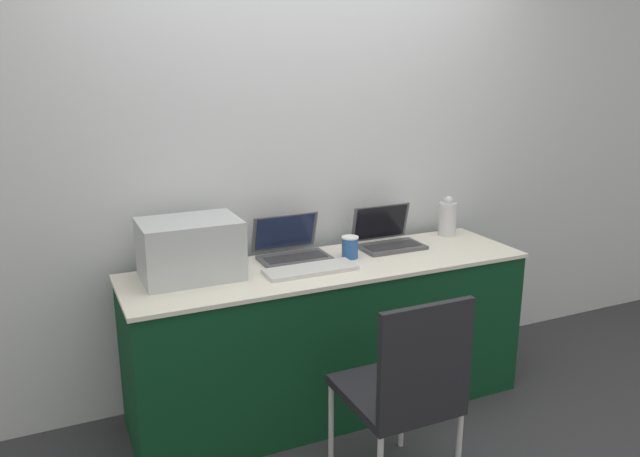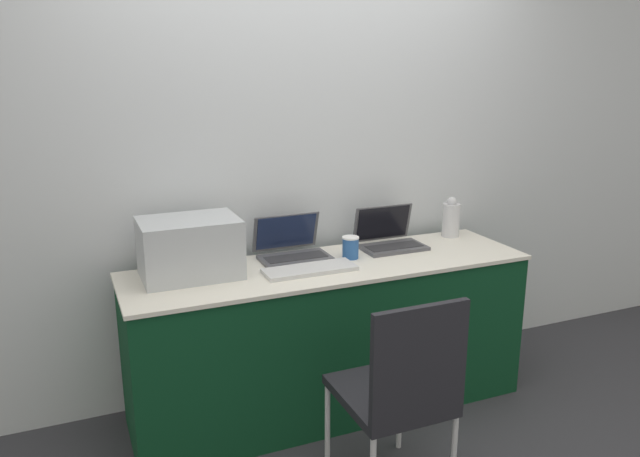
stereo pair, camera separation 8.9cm
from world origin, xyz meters
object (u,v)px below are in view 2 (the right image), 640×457
object	(u,v)px
external_keyboard	(310,269)
coffee_cup	(351,247)
printer	(190,246)
laptop_left	(292,248)
chair	(400,386)
laptop_right	(389,238)
metal_pitcher	(451,219)

from	to	relation	value
external_keyboard	coffee_cup	xyz separation A→B (m)	(0.27, 0.11, 0.05)
coffee_cup	printer	bearing A→B (deg)	176.70
printer	coffee_cup	distance (m)	0.81
laptop_left	external_keyboard	bearing A→B (deg)	-89.67
printer	chair	size ratio (longest dim) A/B	0.50
laptop_left	laptop_right	distance (m)	0.55
coffee_cup	metal_pitcher	world-z (taller)	metal_pitcher
metal_pitcher	chair	distance (m)	1.36
external_keyboard	coffee_cup	world-z (taller)	coffee_cup
laptop_left	metal_pitcher	size ratio (longest dim) A/B	1.53
printer	laptop_right	size ratio (longest dim) A/B	1.32
external_keyboard	metal_pitcher	xyz separation A→B (m)	(0.98, 0.26, 0.09)
laptop_left	laptop_right	bearing A→B (deg)	-3.37
external_keyboard	chair	world-z (taller)	chair
laptop_right	chair	world-z (taller)	laptop_right
metal_pitcher	chair	bearing A→B (deg)	-132.38
laptop_right	external_keyboard	distance (m)	0.59
printer	chair	xyz separation A→B (m)	(0.64, -0.86, -0.42)
external_keyboard	metal_pitcher	bearing A→B (deg)	14.90
external_keyboard	metal_pitcher	world-z (taller)	metal_pitcher
laptop_left	chair	xyz separation A→B (m)	(0.10, -0.94, -0.32)
printer	laptop_left	size ratio (longest dim) A/B	1.28
coffee_cup	metal_pitcher	size ratio (longest dim) A/B	0.49
printer	external_keyboard	bearing A→B (deg)	-16.43
laptop_left	chair	bearing A→B (deg)	-83.67
metal_pitcher	chair	world-z (taller)	metal_pitcher
laptop_right	chair	bearing A→B (deg)	-116.20
coffee_cup	chair	bearing A→B (deg)	-101.63
printer	external_keyboard	world-z (taller)	printer
laptop_left	external_keyboard	world-z (taller)	laptop_left
laptop_left	chair	world-z (taller)	laptop_left
printer	laptop_left	bearing A→B (deg)	8.86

